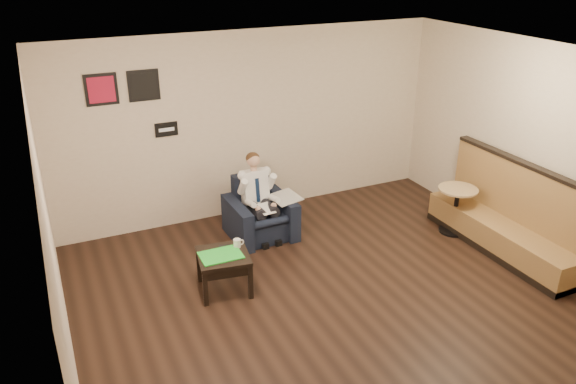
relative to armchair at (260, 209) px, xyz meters
name	(u,v)px	position (x,y,z in m)	size (l,w,h in m)	color
ground	(350,309)	(0.25, -2.11, -0.42)	(6.00, 6.00, 0.00)	black
wall_back	(252,124)	(0.25, 0.89, 0.98)	(6.00, 0.02, 2.80)	beige
wall_left	(55,262)	(-2.75, -2.11, 0.98)	(0.02, 6.00, 2.80)	beige
wall_right	(559,158)	(3.25, -2.11, 0.98)	(0.02, 6.00, 2.80)	beige
ceiling	(363,68)	(0.25, -2.11, 2.38)	(6.00, 6.00, 0.02)	white
seating_sign	(166,129)	(-1.05, 0.87, 1.08)	(0.32, 0.02, 0.20)	black
art_print_left	(101,90)	(-1.85, 0.87, 1.73)	(0.42, 0.03, 0.42)	#B71636
art_print_right	(144,85)	(-1.30, 0.87, 1.73)	(0.42, 0.03, 0.42)	black
armchair	(260,209)	(0.00, 0.00, 0.00)	(0.87, 0.87, 0.84)	black
seated_man	(263,202)	(0.00, -0.11, 0.16)	(0.55, 0.83, 1.16)	white
lap_papers	(266,209)	(0.00, -0.20, 0.10)	(0.19, 0.28, 0.01)	white
newspaper	(285,197)	(0.36, -0.08, 0.15)	(0.37, 0.46, 0.01)	silver
side_table	(224,272)	(-0.93, -1.10, -0.18)	(0.60, 0.60, 0.49)	black
green_folder	(221,255)	(-0.97, -1.12, 0.08)	(0.49, 0.35, 0.01)	green
coffee_mug	(237,243)	(-0.72, -1.00, 0.12)	(0.09, 0.09, 0.10)	white
smartphone	(225,246)	(-0.85, -0.94, 0.08)	(0.15, 0.08, 0.01)	black
banquette	(505,209)	(2.84, -1.78, 0.20)	(0.58, 2.42, 1.24)	olive
cafe_table	(455,210)	(2.62, -1.09, -0.07)	(0.56, 0.56, 0.70)	tan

